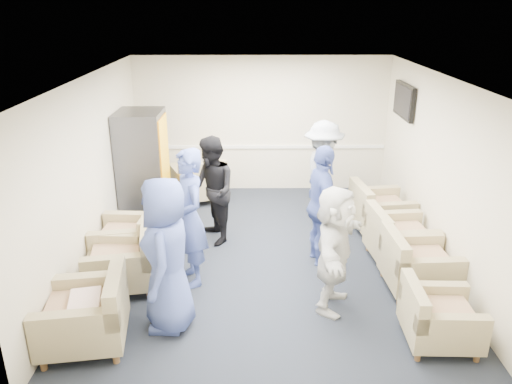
{
  "coord_description": "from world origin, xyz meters",
  "views": [
    {
      "loc": [
        -0.2,
        -6.77,
        3.65
      ],
      "look_at": [
        -0.14,
        0.2,
        0.98
      ],
      "focal_mm": 35.0,
      "sensor_mm": 36.0,
      "label": 1
    }
  ],
  "objects_px": {
    "armchair_right_near": "(436,319)",
    "person_front_right": "(334,249)",
    "person_back_left": "(212,191)",
    "vending_machine": "(143,166)",
    "person_mid_left": "(189,218)",
    "armchair_left_mid": "(125,263)",
    "armchair_right_midnear": "(415,266)",
    "armchair_right_midfar": "(397,239)",
    "armchair_left_far": "(131,241)",
    "armchair_right_far": "(377,211)",
    "armchair_corner": "(199,183)",
    "person_back_right": "(323,174)",
    "armchair_left_near": "(89,316)",
    "person_mid_right": "(322,206)",
    "person_front_left": "(167,255)"
  },
  "relations": [
    {
      "from": "armchair_right_near",
      "to": "person_front_right",
      "type": "distance_m",
      "value": 1.38
    },
    {
      "from": "person_back_left",
      "to": "vending_machine",
      "type": "bearing_deg",
      "value": -150.29
    },
    {
      "from": "armchair_right_near",
      "to": "person_mid_left",
      "type": "relative_size",
      "value": 0.43
    },
    {
      "from": "armchair_left_mid",
      "to": "armchair_right_midnear",
      "type": "bearing_deg",
      "value": 78.41
    },
    {
      "from": "armchair_right_midnear",
      "to": "armchair_right_midfar",
      "type": "distance_m",
      "value": 0.79
    },
    {
      "from": "armchair_left_far",
      "to": "armchair_right_far",
      "type": "height_order",
      "value": "armchair_left_far"
    },
    {
      "from": "armchair_left_mid",
      "to": "person_back_left",
      "type": "distance_m",
      "value": 1.82
    },
    {
      "from": "armchair_right_far",
      "to": "armchair_corner",
      "type": "height_order",
      "value": "armchair_corner"
    },
    {
      "from": "armchair_corner",
      "to": "person_back_right",
      "type": "distance_m",
      "value": 2.54
    },
    {
      "from": "person_back_right",
      "to": "armchair_left_near",
      "type": "bearing_deg",
      "value": 134.78
    },
    {
      "from": "armchair_left_mid",
      "to": "armchair_right_near",
      "type": "xyz_separation_m",
      "value": [
        3.78,
        -1.24,
        -0.05
      ]
    },
    {
      "from": "armchair_right_far",
      "to": "person_back_left",
      "type": "height_order",
      "value": "person_back_left"
    },
    {
      "from": "armchair_right_far",
      "to": "armchair_corner",
      "type": "distance_m",
      "value": 3.44
    },
    {
      "from": "armchair_right_near",
      "to": "armchair_right_far",
      "type": "bearing_deg",
      "value": 1.19
    },
    {
      "from": "armchair_right_near",
      "to": "armchair_corner",
      "type": "height_order",
      "value": "armchair_corner"
    },
    {
      "from": "armchair_left_near",
      "to": "armchair_left_mid",
      "type": "xyz_separation_m",
      "value": [
        0.12,
        1.23,
        -0.01
      ]
    },
    {
      "from": "vending_machine",
      "to": "person_back_right",
      "type": "xyz_separation_m",
      "value": [
        3.1,
        -0.3,
        -0.05
      ]
    },
    {
      "from": "person_mid_left",
      "to": "armchair_right_midnear",
      "type": "bearing_deg",
      "value": 60.82
    },
    {
      "from": "person_back_left",
      "to": "armchair_left_far",
      "type": "bearing_deg",
      "value": -80.42
    },
    {
      "from": "armchair_right_midnear",
      "to": "person_mid_right",
      "type": "xyz_separation_m",
      "value": [
        -1.16,
        0.79,
        0.55
      ]
    },
    {
      "from": "armchair_left_far",
      "to": "person_back_right",
      "type": "relative_size",
      "value": 0.51
    },
    {
      "from": "armchair_corner",
      "to": "person_back_right",
      "type": "bearing_deg",
      "value": 131.97
    },
    {
      "from": "armchair_right_far",
      "to": "armchair_left_far",
      "type": "bearing_deg",
      "value": 98.27
    },
    {
      "from": "armchair_left_mid",
      "to": "armchair_right_near",
      "type": "bearing_deg",
      "value": 61.83
    },
    {
      "from": "armchair_right_midnear",
      "to": "person_mid_left",
      "type": "bearing_deg",
      "value": 82.83
    },
    {
      "from": "armchair_corner",
      "to": "person_front_left",
      "type": "distance_m",
      "value": 4.05
    },
    {
      "from": "armchair_right_near",
      "to": "armchair_right_midfar",
      "type": "height_order",
      "value": "armchair_right_midfar"
    },
    {
      "from": "person_front_right",
      "to": "person_mid_right",
      "type": "bearing_deg",
      "value": 19.74
    },
    {
      "from": "person_mid_right",
      "to": "person_front_right",
      "type": "distance_m",
      "value": 1.18
    },
    {
      "from": "armchair_right_midnear",
      "to": "armchair_right_far",
      "type": "height_order",
      "value": "armchair_right_far"
    },
    {
      "from": "person_back_right",
      "to": "vending_machine",
      "type": "bearing_deg",
      "value": 81.88
    },
    {
      "from": "armchair_right_far",
      "to": "armchair_left_mid",
      "type": "bearing_deg",
      "value": 107.22
    },
    {
      "from": "armchair_left_near",
      "to": "person_front_right",
      "type": "distance_m",
      "value": 2.97
    },
    {
      "from": "person_front_right",
      "to": "armchair_corner",
      "type": "bearing_deg",
      "value": 48.88
    },
    {
      "from": "armchair_left_mid",
      "to": "person_front_right",
      "type": "bearing_deg",
      "value": 69.55
    },
    {
      "from": "armchair_right_far",
      "to": "vending_machine",
      "type": "distance_m",
      "value": 4.1
    },
    {
      "from": "armchair_right_far",
      "to": "person_front_left",
      "type": "height_order",
      "value": "person_front_left"
    },
    {
      "from": "armchair_right_midnear",
      "to": "vending_machine",
      "type": "height_order",
      "value": "vending_machine"
    },
    {
      "from": "armchair_right_midnear",
      "to": "person_back_right",
      "type": "xyz_separation_m",
      "value": [
        -0.97,
        2.17,
        0.56
      ]
    },
    {
      "from": "armchair_right_midnear",
      "to": "armchair_right_far",
      "type": "bearing_deg",
      "value": -0.58
    },
    {
      "from": "armchair_right_far",
      "to": "person_mid_left",
      "type": "xyz_separation_m",
      "value": [
        -2.95,
        -1.6,
        0.6
      ]
    },
    {
      "from": "armchair_left_far",
      "to": "armchair_corner",
      "type": "bearing_deg",
      "value": 166.25
    },
    {
      "from": "person_back_left",
      "to": "armchair_left_near",
      "type": "bearing_deg",
      "value": -47.0
    },
    {
      "from": "vending_machine",
      "to": "person_front_left",
      "type": "bearing_deg",
      "value": -74.19
    },
    {
      "from": "armchair_right_far",
      "to": "armchair_left_near",
      "type": "bearing_deg",
      "value": 119.78
    },
    {
      "from": "person_front_left",
      "to": "person_back_right",
      "type": "relative_size",
      "value": 1.03
    },
    {
      "from": "armchair_right_far",
      "to": "vending_machine",
      "type": "xyz_separation_m",
      "value": [
        -4.01,
        0.63,
        0.61
      ]
    },
    {
      "from": "armchair_left_far",
      "to": "armchair_right_far",
      "type": "distance_m",
      "value": 4.04
    },
    {
      "from": "armchair_right_far",
      "to": "person_front_right",
      "type": "xyz_separation_m",
      "value": [
        -1.1,
        -2.24,
        0.46
      ]
    },
    {
      "from": "armchair_corner",
      "to": "armchair_right_midnear",
      "type": "bearing_deg",
      "value": 112.29
    }
  ]
}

